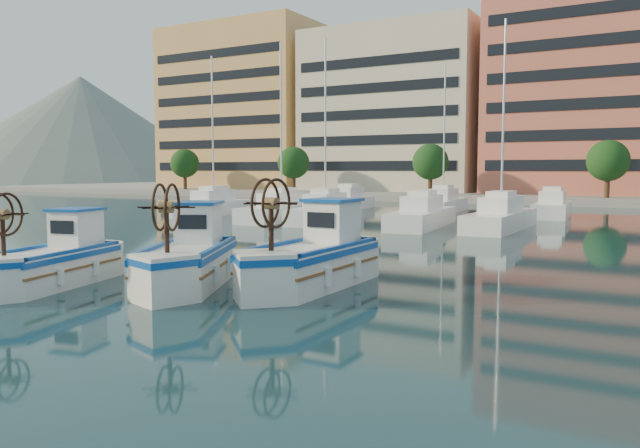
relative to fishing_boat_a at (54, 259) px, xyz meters
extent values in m
plane|color=#1B3D46|center=(5.48, 1.27, -0.76)|extent=(300.00, 300.00, 0.00)
cube|color=gray|center=(5.48, 68.27, -0.46)|extent=(180.00, 40.00, 0.60)
cube|color=tan|center=(-42.52, 66.27, 11.84)|extent=(24.00, 14.00, 24.00)
cube|color=black|center=(-42.52, 59.27, 11.84)|extent=(22.08, 0.12, 21.60)
cube|color=beige|center=(-17.52, 66.27, 10.34)|extent=(23.00, 14.00, 21.00)
cube|color=black|center=(-17.52, 59.27, 10.34)|extent=(21.16, 0.12, 18.90)
cube|color=#C8634D|center=(6.48, 66.27, 12.34)|extent=(22.00, 14.00, 25.00)
cube|color=black|center=(6.48, 59.27, 12.34)|extent=(20.24, 0.12, 22.50)
cylinder|color=#3F2B19|center=(-44.52, 54.77, 0.74)|extent=(0.50, 0.50, 3.00)
sphere|color=#1C481A|center=(-44.52, 54.77, 3.44)|extent=(4.00, 4.00, 4.00)
cylinder|color=#3F2B19|center=(-26.52, 54.77, 0.74)|extent=(0.50, 0.50, 3.00)
sphere|color=#1C481A|center=(-26.52, 54.77, 3.44)|extent=(4.00, 4.00, 4.00)
cylinder|color=#3F2B19|center=(-8.52, 54.77, 0.74)|extent=(0.50, 0.50, 3.00)
sphere|color=#1C481A|center=(-8.52, 54.77, 3.44)|extent=(4.00, 4.00, 4.00)
cylinder|color=#3F2B19|center=(9.48, 54.77, 0.74)|extent=(0.50, 0.50, 3.00)
sphere|color=#1C481A|center=(9.48, 54.77, 3.44)|extent=(4.00, 4.00, 4.00)
cone|color=slate|center=(-134.52, 111.27, -0.76)|extent=(180.00, 180.00, 60.00)
cube|color=white|center=(-14.09, 24.17, -0.26)|extent=(3.15, 8.40, 1.00)
cylinder|color=silver|center=(-14.09, 24.17, 5.24)|extent=(0.12, 0.12, 11.00)
cube|color=white|center=(-7.10, 22.60, -0.26)|extent=(3.13, 8.88, 1.00)
cylinder|color=silver|center=(-7.10, 22.60, 5.24)|extent=(0.12, 0.12, 11.00)
cube|color=white|center=(-3.87, 22.76, -0.26)|extent=(3.43, 8.59, 1.00)
cylinder|color=silver|center=(-3.87, 22.76, 5.24)|extent=(0.12, 0.12, 11.00)
cube|color=white|center=(2.64, 22.69, -0.26)|extent=(3.20, 8.92, 1.00)
cube|color=white|center=(6.99, 23.43, -0.26)|extent=(2.21, 8.80, 1.00)
cylinder|color=silver|center=(6.99, 23.43, 5.24)|extent=(0.12, 0.12, 11.00)
cube|color=white|center=(-8.65, 35.22, -0.26)|extent=(2.96, 7.46, 1.00)
cube|color=white|center=(-0.48, 35.56, -0.26)|extent=(3.05, 8.88, 1.00)
cylinder|color=silver|center=(-0.48, 35.56, 5.24)|extent=(0.12, 0.12, 11.00)
cube|color=white|center=(7.85, 34.54, -0.26)|extent=(2.82, 7.30, 1.00)
cube|color=silver|center=(0.03, -0.13, -0.25)|extent=(2.70, 4.39, 1.02)
cube|color=#0B459B|center=(0.03, -0.13, 0.14)|extent=(2.78, 4.52, 0.16)
cube|color=#1932C8|center=(0.03, -0.13, 0.08)|extent=(2.22, 3.90, 0.06)
cube|color=white|center=(-0.25, 1.00, 0.80)|extent=(1.35, 1.49, 1.07)
cube|color=#0B459B|center=(-0.25, 1.00, 1.38)|extent=(1.52, 1.66, 0.08)
cylinder|color=#331E14|center=(0.46, -1.83, 0.83)|extent=(0.12, 0.12, 1.13)
cylinder|color=brown|center=(0.46, -1.83, 1.43)|extent=(0.37, 0.34, 0.27)
torus|color=#331E14|center=(0.60, -1.80, 1.43)|extent=(0.34, 1.12, 1.14)
cube|color=silver|center=(3.40, 1.86, -0.20)|extent=(3.68, 4.82, 1.11)
cube|color=#0B459B|center=(3.40, 1.86, 0.22)|extent=(3.79, 4.97, 0.17)
cube|color=#1932C8|center=(3.40, 1.86, 0.15)|extent=(3.11, 4.24, 0.06)
cube|color=white|center=(2.83, 2.99, 0.93)|extent=(1.65, 1.75, 1.16)
cube|color=#0B459B|center=(2.83, 2.99, 1.57)|extent=(1.87, 1.96, 0.08)
cylinder|color=#331E14|center=(4.24, 0.15, 0.96)|extent=(0.13, 0.13, 1.23)
cylinder|color=brown|center=(4.24, 0.15, 1.62)|extent=(0.43, 0.42, 0.30)
torus|color=#331E14|center=(4.10, 0.08, 1.62)|extent=(0.62, 1.14, 1.24)
torus|color=#331E14|center=(4.39, 0.22, 1.62)|extent=(0.62, 1.14, 1.24)
cube|color=silver|center=(6.53, 3.48, -0.18)|extent=(2.02, 4.65, 1.16)
cube|color=#0B459B|center=(6.53, 3.48, 0.26)|extent=(2.08, 4.79, 0.18)
cube|color=#1932C8|center=(6.53, 3.48, 0.19)|extent=(1.58, 4.18, 0.07)
cube|color=white|center=(6.51, 4.81, 1.00)|extent=(1.22, 1.44, 1.21)
cube|color=#0B459B|center=(6.51, 4.81, 1.67)|extent=(1.39, 1.61, 0.09)
cylinder|color=#331E14|center=(6.54, 1.50, 1.04)|extent=(0.13, 0.13, 1.28)
cylinder|color=brown|center=(6.54, 1.50, 1.72)|extent=(0.36, 0.31, 0.31)
torus|color=#331E14|center=(6.38, 1.50, 1.72)|extent=(0.09, 1.29, 1.29)
torus|color=#331E14|center=(6.71, 1.50, 1.72)|extent=(0.09, 1.29, 1.29)
camera|label=1|loc=(15.52, -11.59, 2.58)|focal=35.00mm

